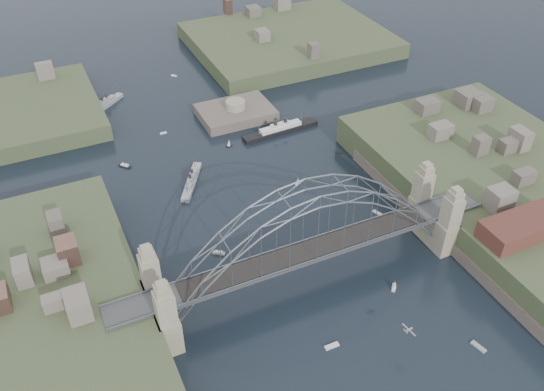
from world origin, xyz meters
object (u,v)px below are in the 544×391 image
at_px(fort_island, 236,118).
at_px(naval_cruiser_near, 192,181).
at_px(naval_cruiser_far, 106,104).
at_px(wharf_shed, 526,226).
at_px(ocean_liner, 280,130).
at_px(bridge, 310,236).

xyz_separation_m(fort_island, naval_cruiser_near, (-23.31, -26.87, 1.10)).
bearing_deg(naval_cruiser_far, fort_island, -33.69).
distance_m(wharf_shed, ocean_liner, 74.44).
xyz_separation_m(bridge, naval_cruiser_far, (-22.80, 93.20, -11.51)).
relative_size(wharf_shed, naval_cruiser_near, 1.32).
xyz_separation_m(wharf_shed, naval_cruiser_near, (-55.31, 57.13, -9.24)).
bearing_deg(wharf_shed, naval_cruiser_near, 134.07).
xyz_separation_m(bridge, fort_island, (12.00, 70.00, -12.66)).
bearing_deg(wharf_shed, fort_island, 110.85).
height_order(bridge, fort_island, bridge).
bearing_deg(naval_cruiser_near, fort_island, 49.06).
relative_size(bridge, naval_cruiser_near, 5.54).
distance_m(fort_island, naval_cruiser_far, 41.84).
height_order(naval_cruiser_near, ocean_liner, ocean_liner).
bearing_deg(fort_island, naval_cruiser_far, 146.31).
xyz_separation_m(wharf_shed, naval_cruiser_far, (-66.80, 107.20, -9.19)).
bearing_deg(bridge, fort_island, 80.27).
relative_size(wharf_shed, naval_cruiser_far, 1.52).
height_order(bridge, ocean_liner, bridge).
relative_size(fort_island, ocean_liner, 0.92).
bearing_deg(bridge, naval_cruiser_far, 103.75).
bearing_deg(bridge, wharf_shed, -17.65).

